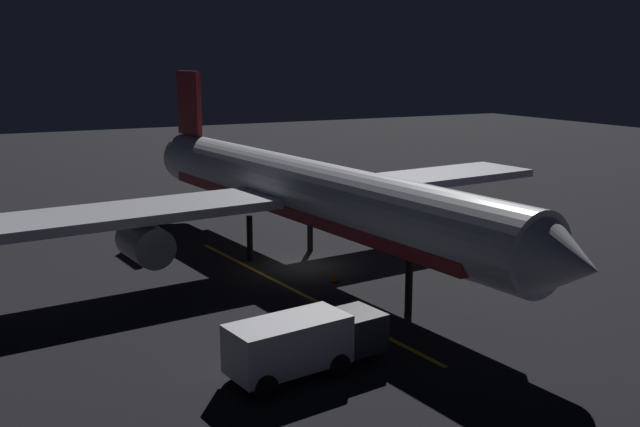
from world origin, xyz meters
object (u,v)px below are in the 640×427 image
object	(u,v)px
airliner	(298,192)
ground_crew_worker	(373,335)
baggage_truck	(303,344)
traffic_cone_near_right	(433,257)
catering_truck	(477,244)
traffic_cone_under_wing	(333,277)
traffic_cone_near_left	(353,304)

from	to	relation	value
airliner	ground_crew_worker	distance (m)	14.34
baggage_truck	traffic_cone_near_right	bearing A→B (deg)	-142.19
catering_truck	traffic_cone_under_wing	xyz separation A→B (m)	(9.12, -0.72, -0.92)
ground_crew_worker	traffic_cone_near_right	distance (m)	14.80
ground_crew_worker	traffic_cone_near_right	bearing A→B (deg)	-135.24
airliner	traffic_cone_near_left	bearing A→B (deg)	82.55
baggage_truck	traffic_cone_near_right	xyz separation A→B (m)	(-13.74, -10.66, -0.96)
baggage_truck	traffic_cone_under_wing	bearing A→B (deg)	-123.77
baggage_truck	traffic_cone_near_left	distance (m)	7.63
catering_truck	traffic_cone_under_wing	bearing A→B (deg)	-4.54
baggage_truck	ground_crew_worker	distance (m)	3.27
ground_crew_worker	traffic_cone_near_left	size ratio (longest dim) A/B	3.16
traffic_cone_under_wing	traffic_cone_near_left	bearing A→B (deg)	73.91
catering_truck	ground_crew_worker	size ratio (longest dim) A/B	3.72
ground_crew_worker	baggage_truck	bearing A→B (deg)	4.46
ground_crew_worker	catering_truck	bearing A→B (deg)	-144.67
baggage_truck	catering_truck	world-z (taller)	baggage_truck
baggage_truck	traffic_cone_under_wing	xyz separation A→B (m)	(-6.54, -9.77, -0.96)
airliner	catering_truck	distance (m)	10.89
catering_truck	traffic_cone_near_right	size ratio (longest dim) A/B	11.78
ground_crew_worker	traffic_cone_near_right	size ratio (longest dim) A/B	3.16
airliner	traffic_cone_near_left	distance (m)	9.38
airliner	traffic_cone_near_right	distance (m)	8.98
traffic_cone_under_wing	traffic_cone_near_right	bearing A→B (deg)	-172.96
catering_truck	traffic_cone_near_right	xyz separation A→B (m)	(1.91, -1.61, -0.92)
baggage_truck	ground_crew_worker	bearing A→B (deg)	-175.54
traffic_cone_near_left	catering_truck	bearing A→B (deg)	-160.75
airliner	baggage_truck	distance (m)	15.54
ground_crew_worker	traffic_cone_under_wing	xyz separation A→B (m)	(-3.29, -9.52, -0.64)
traffic_cone_near_right	baggage_truck	bearing A→B (deg)	37.81
ground_crew_worker	traffic_cone_near_left	bearing A→B (deg)	-111.50
airliner	traffic_cone_near_right	bearing A→B (deg)	156.77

